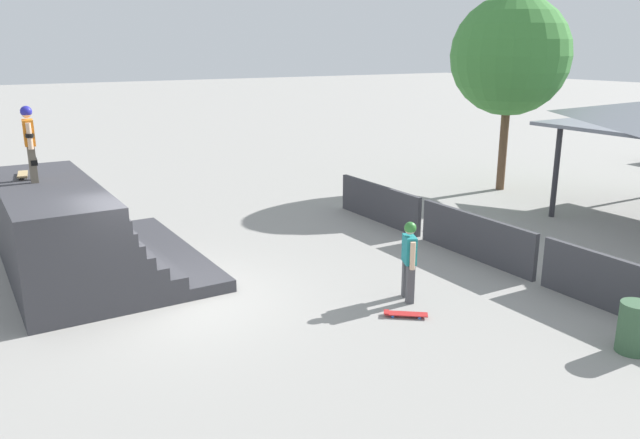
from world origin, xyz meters
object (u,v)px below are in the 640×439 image
skateboard_on_ground (404,314)px  tree_far_back (510,56)px  bystander_walking (409,255)px  trash_bin (635,328)px  skater_on_deck (29,138)px  skateboard_on_deck (23,174)px

skateboard_on_ground → tree_far_back: 12.45m
tree_far_back → bystander_walking: bearing=-56.1°
skateboard_on_ground → trash_bin: bearing=166.0°
skater_on_deck → skateboard_on_ground: 8.51m
skateboard_on_ground → skateboard_on_deck: bearing=-12.4°
skater_on_deck → skateboard_on_ground: size_ratio=2.11×
bystander_walking → skateboard_on_ground: bearing=162.1°
skateboard_on_deck → skater_on_deck: bearing=23.2°
skater_on_deck → trash_bin: size_ratio=1.87×
tree_far_back → trash_bin: (9.63, -7.24, -4.07)m
skater_on_deck → skateboard_on_ground: bearing=45.7°
skater_on_deck → tree_far_back: 14.90m
skater_on_deck → skateboard_on_deck: bearing=-160.0°
skater_on_deck → trash_bin: 12.04m
skateboard_on_deck → bystander_walking: 8.57m
bystander_walking → trash_bin: (3.60, 1.73, -0.50)m
bystander_walking → trash_bin: bearing=-129.2°
bystander_walking → skateboard_on_ground: (0.61, -0.57, -0.87)m
skateboard_on_deck → bystander_walking: (6.02, 5.99, -1.16)m
skater_on_deck → tree_far_back: size_ratio=0.25×
tree_far_back → trash_bin: tree_far_back is taller
tree_far_back → skater_on_deck: bearing=-87.7°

